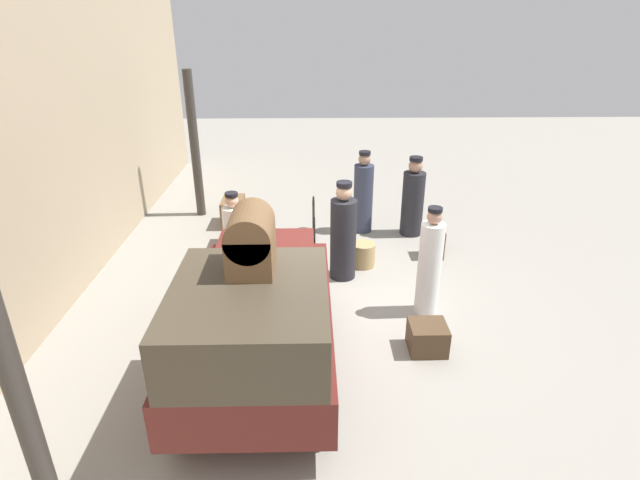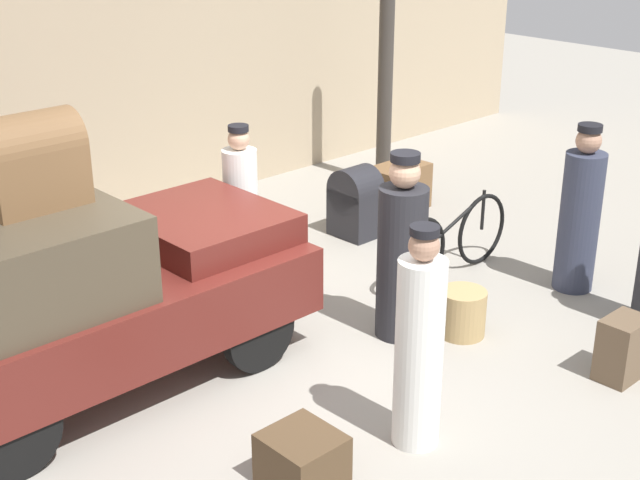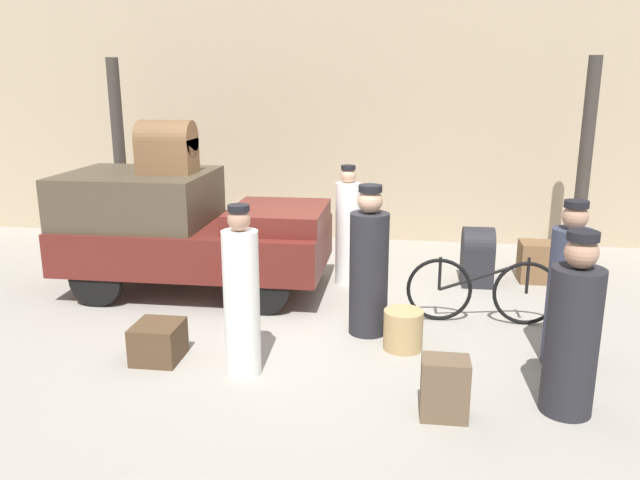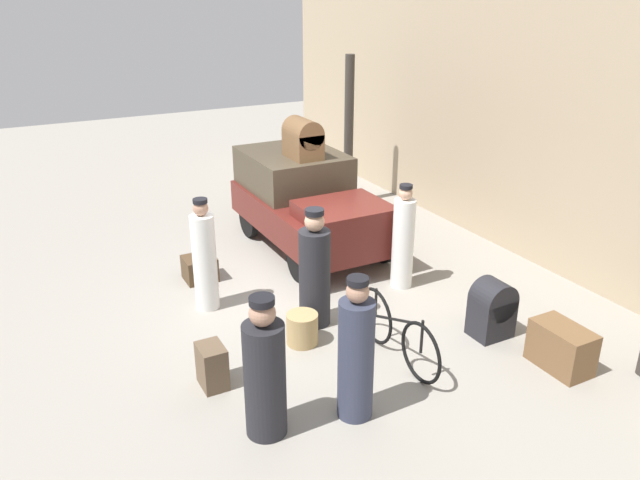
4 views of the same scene
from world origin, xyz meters
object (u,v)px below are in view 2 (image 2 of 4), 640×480
(trunk_barrel_dark, at_px, (356,201))
(trunk_on_truck_roof, at_px, (29,161))
(truck, at_px, (66,289))
(wicker_basket, at_px, (462,313))
(porter_standing_middle, at_px, (241,215))
(porter_lifting_near_truck, at_px, (419,347))
(porter_carrying_trunk, at_px, (580,216))
(suitcase_tan_flat, at_px, (622,348))
(trunk_large_brown, at_px, (398,188))
(porter_with_bicycle, at_px, (402,255))
(bicycle, at_px, (452,241))
(suitcase_small_leather, at_px, (302,460))

(trunk_barrel_dark, bearing_deg, trunk_on_truck_roof, -169.52)
(truck, relative_size, trunk_barrel_dark, 4.25)
(wicker_basket, relative_size, porter_standing_middle, 0.26)
(truck, distance_m, porter_lifting_near_truck, 2.74)
(porter_carrying_trunk, relative_size, suitcase_tan_flat, 3.14)
(porter_carrying_trunk, xyz_separation_m, trunk_large_brown, (0.40, 2.69, -0.48))
(porter_with_bicycle, relative_size, suitcase_tan_flat, 3.17)
(truck, relative_size, wicker_basket, 8.10)
(bicycle, distance_m, suitcase_tan_flat, 2.27)
(porter_standing_middle, height_order, trunk_on_truck_roof, trunk_on_truck_roof)
(porter_lifting_near_truck, xyz_separation_m, suitcase_tan_flat, (1.87, -0.56, -0.50))
(bicycle, distance_m, trunk_large_brown, 2.00)
(truck, bearing_deg, porter_lifting_near_truck, -59.00)
(trunk_large_brown, xyz_separation_m, trunk_barrel_dark, (-0.98, -0.23, 0.13))
(wicker_basket, relative_size, suitcase_small_leather, 0.87)
(trunk_barrel_dark, bearing_deg, trunk_large_brown, 13.47)
(truck, relative_size, porter_standing_middle, 2.08)
(bicycle, distance_m, suitcase_small_leather, 3.67)
(porter_with_bicycle, xyz_separation_m, porter_standing_middle, (-0.39, 1.72, 0.00))
(trunk_large_brown, distance_m, trunk_barrel_dark, 1.01)
(bicycle, relative_size, suitcase_tan_flat, 3.30)
(bicycle, distance_m, porter_lifting_near_truck, 2.95)
(wicker_basket, distance_m, porter_lifting_near_truck, 1.80)
(truck, xyz_separation_m, trunk_on_truck_roof, (-0.16, -0.00, 1.06))
(porter_carrying_trunk, bearing_deg, trunk_large_brown, 81.57)
(truck, relative_size, bicycle, 1.96)
(suitcase_tan_flat, bearing_deg, trunk_barrel_dark, 80.04)
(porter_lifting_near_truck, bearing_deg, trunk_barrel_dark, 50.92)
(porter_standing_middle, distance_m, trunk_barrel_dark, 1.83)
(truck, distance_m, wicker_basket, 3.38)
(trunk_large_brown, bearing_deg, bicycle, -122.50)
(porter_carrying_trunk, bearing_deg, suitcase_tan_flat, -135.44)
(porter_with_bicycle, bearing_deg, porter_standing_middle, 102.91)
(bicycle, distance_m, trunk_barrel_dark, 1.45)
(porter_carrying_trunk, relative_size, trunk_barrel_dark, 2.06)
(porter_with_bicycle, bearing_deg, trunk_barrel_dark, 54.18)
(porter_carrying_trunk, bearing_deg, porter_standing_middle, 136.48)
(porter_standing_middle, relative_size, suitcase_small_leather, 3.38)
(truck, height_order, wicker_basket, truck)
(porter_with_bicycle, xyz_separation_m, trunk_barrel_dark, (1.39, 1.92, -0.35))
(trunk_large_brown, height_order, suitcase_tan_flat, trunk_large_brown)
(suitcase_small_leather, bearing_deg, truck, 102.42)
(porter_carrying_trunk, bearing_deg, porter_with_bicycle, 165.03)
(bicycle, bearing_deg, porter_with_bicycle, -159.90)
(porter_carrying_trunk, xyz_separation_m, porter_lifting_near_truck, (-3.10, -0.65, 0.01))
(wicker_basket, bearing_deg, trunk_barrel_dark, 66.75)
(porter_lifting_near_truck, distance_m, porter_standing_middle, 2.98)
(truck, distance_m, porter_with_bicycle, 2.79)
(porter_with_bicycle, xyz_separation_m, trunk_large_brown, (2.37, 2.16, -0.48))
(porter_lifting_near_truck, xyz_separation_m, trunk_barrel_dark, (2.52, 3.10, -0.36))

